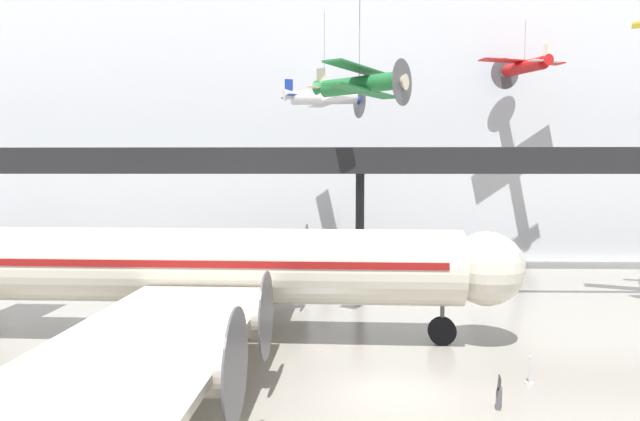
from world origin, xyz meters
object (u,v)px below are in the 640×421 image
airliner_silver_main (197,267)px  info_sign_pedestal (499,395)px  stanchion_barrier (529,375)px  suspended_plane_white_twin (324,98)px  suspended_plane_red_highwing (524,66)px  suspended_plane_green_biplane (360,84)px

airliner_silver_main → info_sign_pedestal: (12.15, -7.44, -3.11)m
stanchion_barrier → info_sign_pedestal: bearing=-128.2°
airliner_silver_main → suspended_plane_white_twin: size_ratio=4.41×
suspended_plane_white_twin → info_sign_pedestal: size_ratio=6.39×
suspended_plane_white_twin → info_sign_pedestal: bearing=-93.4°
suspended_plane_white_twin → stanchion_barrier: size_ratio=7.36×
info_sign_pedestal → suspended_plane_red_highwing: bearing=94.4°
suspended_plane_green_biplane → airliner_silver_main: bearing=-123.6°
suspended_plane_green_biplane → stanchion_barrier: suspended_plane_green_biplane is taller
stanchion_barrier → suspended_plane_white_twin: bearing=110.0°
airliner_silver_main → stanchion_barrier: 15.23m
suspended_plane_red_highwing → suspended_plane_green_biplane: (-13.99, -16.84, -3.81)m
airliner_silver_main → info_sign_pedestal: bearing=-29.5°
stanchion_barrier → info_sign_pedestal: info_sign_pedestal is taller
info_sign_pedestal → suspended_plane_green_biplane: bearing=134.5°
stanchion_barrier → airliner_silver_main: bearing=159.8°
suspended_plane_white_twin → suspended_plane_green_biplane: suspended_plane_white_twin is taller
suspended_plane_white_twin → airliner_silver_main: bearing=-125.8°
suspended_plane_white_twin → suspended_plane_green_biplane: size_ratio=0.92×
stanchion_barrier → info_sign_pedestal: 2.94m
info_sign_pedestal → suspended_plane_white_twin: bearing=127.9°
airliner_silver_main → info_sign_pedestal: 14.59m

